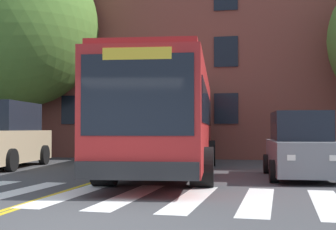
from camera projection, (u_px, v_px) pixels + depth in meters
The scene contains 10 objects.
ground_plane at pixel (78, 222), 7.00m from camera, with size 120.00×120.00×0.00m, color #424244.
crosswalk at pixel (130, 196), 9.69m from camera, with size 16.39×4.37×0.01m.
lane_line_yellow_inner at pixel (176, 156), 23.73m from camera, with size 0.12×36.00×0.01m, color gold.
lane_line_yellow_outer at pixel (179, 156), 23.70m from camera, with size 0.12×36.00×0.01m, color gold.
city_bus at pixel (169, 117), 15.04m from camera, with size 3.67×12.20×3.25m.
car_tan_near_lane at pixel (3, 137), 16.89m from camera, with size 2.63×5.18×2.37m.
car_grey_far_lane at pixel (300, 148), 13.31m from camera, with size 2.09×4.24×1.89m.
car_black_behind_bus at pixel (214, 136), 25.42m from camera, with size 2.48×4.90×2.08m.
street_tree_curbside_small at pixel (24, 28), 22.16m from camera, with size 9.45×9.30×9.92m.
building_facade at pixel (232, 70), 25.89m from camera, with size 37.56×9.25×9.33m.
Camera 1 is at (2.73, -6.63, 1.40)m, focal length 50.00 mm.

